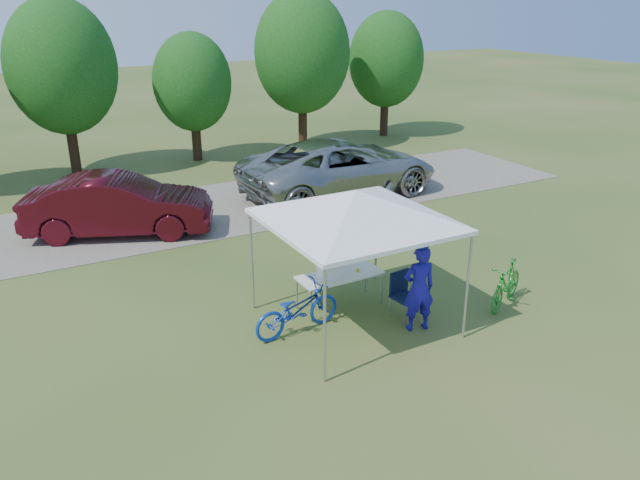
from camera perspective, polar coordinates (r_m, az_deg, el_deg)
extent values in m
plane|color=#2D5119|center=(12.49, 3.09, -7.52)|extent=(100.00, 100.00, 0.00)
cube|color=gray|center=(19.17, -9.58, 2.83)|extent=(24.00, 5.00, 0.02)
cylinder|color=#A5A5AA|center=(10.18, 0.43, -7.93)|extent=(0.05, 0.05, 2.10)
cylinder|color=#A5A5AA|center=(11.78, 13.31, -4.26)|extent=(0.05, 0.05, 2.10)
cylinder|color=#A5A5AA|center=(12.61, -6.24, -2.00)|extent=(0.05, 0.05, 2.10)
cylinder|color=#A5A5AA|center=(13.93, 5.19, 0.37)|extent=(0.05, 0.05, 2.10)
cube|color=white|center=(11.60, 3.30, 1.76)|extent=(3.15, 3.15, 0.08)
pyramid|color=white|center=(11.42, 3.36, 4.55)|extent=(4.53, 4.53, 0.55)
cylinder|color=#382314|center=(24.23, -21.64, 8.01)|extent=(0.36, 0.36, 2.03)
ellipsoid|color=#144711|center=(23.81, -22.56, 14.45)|extent=(3.71, 3.71, 4.64)
cylinder|color=#382314|center=(25.02, -11.22, 9.00)|extent=(0.36, 0.36, 1.61)
ellipsoid|color=#144711|center=(24.65, -11.60, 13.96)|extent=(2.94, 2.94, 3.68)
cylinder|color=#382314|center=(26.38, -1.59, 10.57)|extent=(0.36, 0.36, 2.10)
ellipsoid|color=#144711|center=(25.99, -1.66, 16.76)|extent=(3.84, 3.84, 4.80)
cylinder|color=#382314|center=(29.19, 5.88, 11.26)|extent=(0.36, 0.36, 1.82)
ellipsoid|color=#144711|center=(28.85, 6.08, 16.09)|extent=(3.33, 3.33, 4.16)
cube|color=white|center=(12.78, 1.84, -3.24)|extent=(1.77, 0.74, 0.04)
cylinder|color=#A5A5AA|center=(12.33, -0.80, -6.09)|extent=(0.04, 0.04, 0.69)
cylinder|color=#A5A5AA|center=(13.11, 5.67, -4.43)|extent=(0.04, 0.04, 0.69)
cylinder|color=#A5A5AA|center=(12.82, -2.12, -4.95)|extent=(0.04, 0.04, 0.69)
cylinder|color=#A5A5AA|center=(13.58, 4.18, -3.43)|extent=(0.04, 0.04, 0.69)
cube|color=#0E1632|center=(12.57, 7.80, -5.23)|extent=(0.53, 0.53, 0.04)
cube|color=#0E1632|center=(12.62, 7.24, -3.79)|extent=(0.48, 0.10, 0.47)
cylinder|color=#A5A5AA|center=(12.41, 7.53, -6.78)|extent=(0.02, 0.02, 0.42)
cylinder|color=#A5A5AA|center=(12.64, 9.09, -6.32)|extent=(0.02, 0.02, 0.42)
cylinder|color=#A5A5AA|center=(12.71, 6.42, -6.00)|extent=(0.02, 0.02, 0.42)
cylinder|color=#A5A5AA|center=(12.94, 7.95, -5.57)|extent=(0.02, 0.02, 0.42)
cube|color=white|center=(12.59, 0.81, -2.82)|extent=(0.42, 0.28, 0.28)
cube|color=white|center=(12.53, 0.81, -2.16)|extent=(0.44, 0.30, 0.04)
cylinder|color=gold|center=(12.91, 3.45, -2.78)|extent=(0.07, 0.07, 0.05)
imported|color=#191294|center=(12.00, 9.03, -4.39)|extent=(0.71, 0.54, 1.73)
imported|color=#143CB4|center=(11.92, -2.12, -6.37)|extent=(1.89, 0.84, 0.96)
imported|color=#1D8323|center=(13.49, 16.66, -3.90)|extent=(1.61, 1.09, 0.95)
imported|color=#A7A6A2|center=(19.99, 1.82, 6.63)|extent=(6.60, 3.23, 1.80)
imported|color=#430B13|center=(17.51, -17.92, 3.05)|extent=(5.15, 3.42, 1.60)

